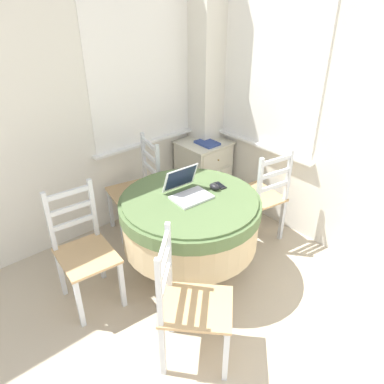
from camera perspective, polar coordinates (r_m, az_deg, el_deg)
The scene contains 11 objects.
corner_room_shell at distance 2.76m, azimuth 4.45°, elevation 10.41°, with size 4.54×5.05×2.55m.
round_dining_table at distance 2.97m, azimuth -0.30°, elevation -3.91°, with size 1.10×1.10×0.72m.
laptop at distance 2.88m, azimuth -0.69°, elevation 0.25°, with size 0.31×0.31×0.22m.
computer_mouse at distance 2.98m, azimuth 3.45°, elevation 0.80°, with size 0.06×0.10×0.05m.
cell_phone at distance 3.04m, azimuth 4.25°, elevation 1.01°, with size 0.07×0.13×0.01m.
dining_chair_near_back_window at distance 3.61m, azimuth -8.21°, elevation 0.45°, with size 0.50×0.46×0.93m.
dining_chair_near_right_window at distance 3.50m, azimuth 10.43°, elevation -0.74°, with size 0.45×0.50×0.93m.
dining_chair_camera_near at distance 2.40m, azimuth -0.48°, elevation -16.82°, with size 0.58×0.58×0.93m.
dining_chair_left_flank at distance 2.90m, azimuth -16.11°, elevation -8.68°, with size 0.42×0.47×0.93m.
corner_cabinet at distance 4.12m, azimuth 1.72°, elevation 3.18°, with size 0.49×0.47×0.69m.
book_on_cabinet at distance 3.93m, azimuth 2.33°, elevation 7.48°, with size 0.17×0.23×0.02m.
Camera 1 is at (-0.50, 0.22, 2.19)m, focal length 35.00 mm.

